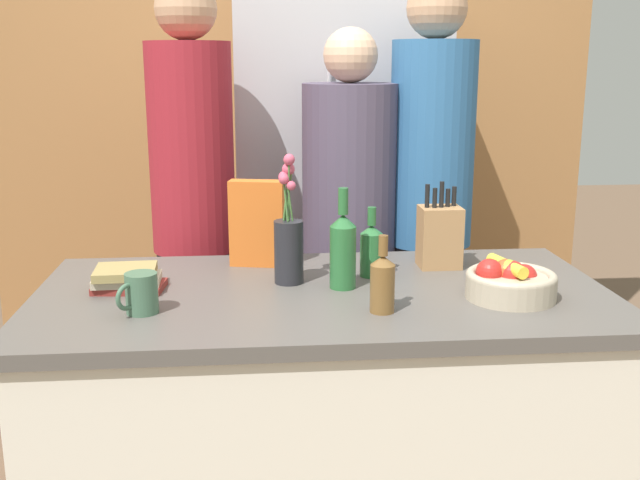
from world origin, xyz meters
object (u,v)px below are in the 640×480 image
at_px(cereal_box, 257,223).
at_px(person_at_sink, 194,203).
at_px(bottle_wine, 343,249).
at_px(coffee_mug, 141,293).
at_px(knife_block, 440,236).
at_px(flower_vase, 289,243).
at_px(refrigerator, 336,204).
at_px(person_in_blue, 349,231).
at_px(fruit_bowl, 510,281).
at_px(bottle_oil, 382,282).
at_px(person_in_red_tee, 430,199).
at_px(book_stack, 127,279).
at_px(bottle_vinegar, 371,249).

height_order(cereal_box, person_at_sink, person_at_sink).
bearing_deg(bottle_wine, coffee_mug, -162.22).
bearing_deg(knife_block, flower_vase, -164.62).
xyz_separation_m(refrigerator, person_in_blue, (-0.01, -0.54, 0.00)).
relative_size(bottle_wine, person_at_sink, 0.16).
xyz_separation_m(fruit_bowl, bottle_oil, (-0.36, -0.09, 0.03)).
xyz_separation_m(refrigerator, bottle_wine, (-0.12, -1.20, 0.10)).
distance_m(refrigerator, fruit_bowl, 1.37).
relative_size(fruit_bowl, flower_vase, 0.65).
bearing_deg(bottle_wine, flower_vase, 156.74).
bearing_deg(refrigerator, flower_vase, -103.09).
xyz_separation_m(fruit_bowl, person_in_red_tee, (-0.04, 0.78, 0.08)).
bearing_deg(person_in_red_tee, person_in_blue, -164.37).
bearing_deg(book_stack, fruit_bowl, -8.88).
bearing_deg(bottle_vinegar, cereal_box, 155.51).
bearing_deg(bottle_wine, refrigerator, 84.51).
distance_m(refrigerator, flower_vase, 1.17).
xyz_separation_m(fruit_bowl, bottle_wine, (-0.44, 0.13, 0.07)).
relative_size(knife_block, bottle_oil, 1.34).
bearing_deg(fruit_bowl, refrigerator, 103.65).
relative_size(cereal_box, bottle_wine, 0.94).
xyz_separation_m(cereal_box, book_stack, (-0.37, -0.23, -0.10)).
bearing_deg(fruit_bowl, flower_vase, 161.61).
distance_m(book_stack, person_in_blue, 0.94).
bearing_deg(bottle_vinegar, person_in_blue, 89.55).
height_order(fruit_bowl, person_in_blue, person_in_blue).
height_order(knife_block, flower_vase, flower_vase).
xyz_separation_m(book_stack, bottle_oil, (0.68, -0.25, 0.05)).
xyz_separation_m(refrigerator, bottle_oil, (-0.04, -1.42, 0.07)).
bearing_deg(bottle_wine, book_stack, 177.03).
height_order(knife_block, bottle_vinegar, knife_block).
bearing_deg(knife_block, bottle_vinegar, -159.35).
distance_m(coffee_mug, bottle_wine, 0.57).
xyz_separation_m(flower_vase, bottle_oil, (0.22, -0.28, -0.04)).
distance_m(knife_block, bottle_oil, 0.48).
bearing_deg(refrigerator, person_in_red_tee, -62.33).
relative_size(book_stack, person_in_blue, 0.12).
xyz_separation_m(person_at_sink, person_in_blue, (0.56, 0.01, -0.11)).
height_order(refrigerator, fruit_bowl, refrigerator).
height_order(cereal_box, bottle_oil, cereal_box).
bearing_deg(person_in_red_tee, knife_block, -83.00).
height_order(refrigerator, coffee_mug, refrigerator).
distance_m(refrigerator, bottle_wine, 1.21).
bearing_deg(cereal_box, person_at_sink, 120.24).
distance_m(fruit_bowl, flower_vase, 0.62).
relative_size(coffee_mug, person_at_sink, 0.06).
height_order(bottle_vinegar, person_at_sink, person_at_sink).
relative_size(flower_vase, book_stack, 1.85).
height_order(flower_vase, person_in_blue, person_in_blue).
height_order(refrigerator, knife_block, refrigerator).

